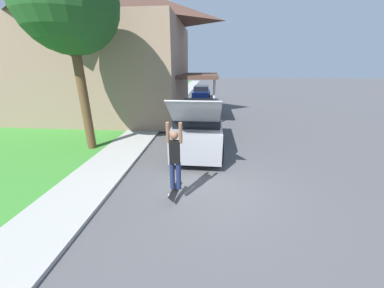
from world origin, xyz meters
name	(u,v)px	position (x,y,z in m)	size (l,w,h in m)	color
ground_plane	(204,183)	(0.00, 0.00, 0.00)	(120.00, 120.00, 0.00)	#49494C
lawn	(77,126)	(-8.00, 6.00, 0.04)	(10.00, 80.00, 0.08)	#387F2D
sidewalk	(147,128)	(-3.60, 6.00, 0.05)	(1.80, 80.00, 0.10)	#9E9E99
house	(102,49)	(-7.21, 9.00, 4.52)	(13.52, 8.50, 8.58)	#89705B
lawn_tree_near	(67,2)	(-5.07, 2.49, 5.65)	(3.64, 3.64, 7.43)	brown
suv_parked	(199,126)	(-0.34, 2.98, 1.05)	(2.01, 5.33, 2.63)	gray
car_down_street	(201,92)	(-0.99, 18.42, 0.67)	(1.91, 4.56, 1.39)	navy
skateboarder	(175,156)	(-0.73, -0.98, 1.34)	(0.41, 0.21, 1.84)	#192347
skateboard	(175,190)	(-0.76, -0.89, 0.27)	(0.31, 0.78, 0.32)	black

